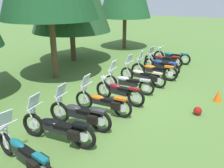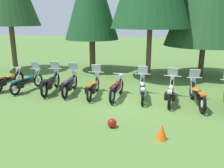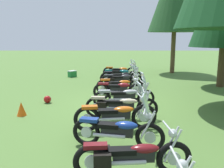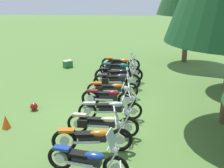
{
  "view_description": "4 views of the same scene",
  "coord_description": "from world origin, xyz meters",
  "px_view_note": "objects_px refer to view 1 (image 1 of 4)",
  "views": [
    {
      "loc": [
        -8.36,
        -4.18,
        4.04
      ],
      "look_at": [
        -0.97,
        0.03,
        0.88
      ],
      "focal_mm": 38.86,
      "sensor_mm": 36.0,
      "label": 1
    },
    {
      "loc": [
        1.42,
        -9.82,
        3.37
      ],
      "look_at": [
        -0.79,
        -0.17,
        0.67
      ],
      "focal_mm": 37.5,
      "sensor_mm": 36.0,
      "label": 2
    },
    {
      "loc": [
        9.26,
        -0.36,
        2.62
      ],
      "look_at": [
        -0.59,
        -0.38,
        0.7
      ],
      "focal_mm": 38.28,
      "sensor_mm": 36.0,
      "label": 3
    },
    {
      "loc": [
        10.48,
        0.91,
        4.7
      ],
      "look_at": [
        -1.02,
        0.03,
        0.88
      ],
      "focal_mm": 47.71,
      "sensor_mm": 36.0,
      "label": 4
    }
  ],
  "objects_px": {
    "motorcycle_5": "(119,92)",
    "motorcycle_7": "(143,75)",
    "motorcycle_1": "(24,153)",
    "motorcycle_10": "(164,60)",
    "dropped_helmet": "(198,111)",
    "motorcycle_4": "(103,102)",
    "motorcycle_8": "(153,70)",
    "motorcycle_2": "(58,128)",
    "motorcycle_6": "(127,82)",
    "motorcycle_3": "(80,114)",
    "motorcycle_11": "(171,56)",
    "motorcycle_9": "(161,65)",
    "traffic_cone": "(218,96)"
  },
  "relations": [
    {
      "from": "motorcycle_2",
      "to": "motorcycle_6",
      "type": "height_order",
      "value": "motorcycle_2"
    },
    {
      "from": "motorcycle_3",
      "to": "motorcycle_4",
      "type": "relative_size",
      "value": 1.0
    },
    {
      "from": "motorcycle_1",
      "to": "dropped_helmet",
      "type": "bearing_deg",
      "value": -112.34
    },
    {
      "from": "motorcycle_11",
      "to": "motorcycle_2",
      "type": "bearing_deg",
      "value": 88.9
    },
    {
      "from": "motorcycle_1",
      "to": "motorcycle_11",
      "type": "xyz_separation_m",
      "value": [
        11.34,
        -0.23,
        -0.03
      ]
    },
    {
      "from": "motorcycle_11",
      "to": "dropped_helmet",
      "type": "xyz_separation_m",
      "value": [
        -6.32,
        -2.87,
        -0.28
      ]
    },
    {
      "from": "motorcycle_9",
      "to": "motorcycle_10",
      "type": "relative_size",
      "value": 0.97
    },
    {
      "from": "motorcycle_9",
      "to": "dropped_helmet",
      "type": "height_order",
      "value": "motorcycle_9"
    },
    {
      "from": "motorcycle_8",
      "to": "motorcycle_9",
      "type": "relative_size",
      "value": 1.08
    },
    {
      "from": "motorcycle_10",
      "to": "traffic_cone",
      "type": "xyz_separation_m",
      "value": [
        -3.66,
        -3.45,
        -0.19
      ]
    },
    {
      "from": "motorcycle_5",
      "to": "traffic_cone",
      "type": "relative_size",
      "value": 4.6
    },
    {
      "from": "motorcycle_10",
      "to": "dropped_helmet",
      "type": "bearing_deg",
      "value": 115.06
    },
    {
      "from": "motorcycle_8",
      "to": "dropped_helmet",
      "type": "distance_m",
      "value": 4.04
    },
    {
      "from": "motorcycle_7",
      "to": "traffic_cone",
      "type": "height_order",
      "value": "motorcycle_7"
    },
    {
      "from": "motorcycle_1",
      "to": "motorcycle_10",
      "type": "xyz_separation_m",
      "value": [
        10.28,
        -0.11,
        -0.02
      ]
    },
    {
      "from": "motorcycle_5",
      "to": "motorcycle_7",
      "type": "distance_m",
      "value": 2.33
    },
    {
      "from": "motorcycle_4",
      "to": "dropped_helmet",
      "type": "xyz_separation_m",
      "value": [
        1.56,
        -2.97,
        -0.31
      ]
    },
    {
      "from": "motorcycle_1",
      "to": "motorcycle_2",
      "type": "relative_size",
      "value": 0.92
    },
    {
      "from": "motorcycle_5",
      "to": "motorcycle_10",
      "type": "relative_size",
      "value": 0.97
    },
    {
      "from": "motorcycle_2",
      "to": "motorcycle_9",
      "type": "height_order",
      "value": "motorcycle_2"
    },
    {
      "from": "motorcycle_1",
      "to": "motorcycle_3",
      "type": "bearing_deg",
      "value": -80.51
    },
    {
      "from": "motorcycle_7",
      "to": "motorcycle_9",
      "type": "relative_size",
      "value": 1.08
    },
    {
      "from": "motorcycle_2",
      "to": "motorcycle_4",
      "type": "xyz_separation_m",
      "value": [
        2.2,
        -0.16,
        -0.02
      ]
    },
    {
      "from": "motorcycle_5",
      "to": "motorcycle_11",
      "type": "xyz_separation_m",
      "value": [
        6.77,
        -0.07,
        -0.03
      ]
    },
    {
      "from": "motorcycle_2",
      "to": "motorcycle_8",
      "type": "height_order",
      "value": "motorcycle_2"
    },
    {
      "from": "motorcycle_2",
      "to": "motorcycle_10",
      "type": "distance_m",
      "value": 9.01
    },
    {
      "from": "motorcycle_1",
      "to": "motorcycle_3",
      "type": "relative_size",
      "value": 1.0
    },
    {
      "from": "dropped_helmet",
      "to": "motorcycle_7",
      "type": "bearing_deg",
      "value": 57.06
    },
    {
      "from": "motorcycle_8",
      "to": "motorcycle_6",
      "type": "bearing_deg",
      "value": 73.94
    },
    {
      "from": "dropped_helmet",
      "to": "motorcycle_10",
      "type": "bearing_deg",
      "value": 29.67
    },
    {
      "from": "motorcycle_5",
      "to": "motorcycle_10",
      "type": "xyz_separation_m",
      "value": [
        5.71,
        0.06,
        -0.03
      ]
    },
    {
      "from": "motorcycle_3",
      "to": "motorcycle_5",
      "type": "height_order",
      "value": "motorcycle_3"
    },
    {
      "from": "motorcycle_11",
      "to": "motorcycle_5",
      "type": "bearing_deg",
      "value": 89.82
    },
    {
      "from": "motorcycle_6",
      "to": "motorcycle_1",
      "type": "bearing_deg",
      "value": 84.29
    },
    {
      "from": "motorcycle_3",
      "to": "motorcycle_9",
      "type": "height_order",
      "value": "motorcycle_3"
    },
    {
      "from": "motorcycle_9",
      "to": "motorcycle_10",
      "type": "distance_m",
      "value": 1.22
    },
    {
      "from": "motorcycle_4",
      "to": "motorcycle_7",
      "type": "distance_m",
      "value": 3.44
    },
    {
      "from": "motorcycle_3",
      "to": "motorcycle_5",
      "type": "relative_size",
      "value": 1.03
    },
    {
      "from": "motorcycle_5",
      "to": "motorcycle_1",
      "type": "bearing_deg",
      "value": 90.87
    },
    {
      "from": "motorcycle_3",
      "to": "motorcycle_11",
      "type": "distance_m",
      "value": 9.09
    },
    {
      "from": "motorcycle_4",
      "to": "motorcycle_9",
      "type": "distance_m",
      "value": 5.62
    },
    {
      "from": "motorcycle_2",
      "to": "dropped_helmet",
      "type": "distance_m",
      "value": 4.9
    },
    {
      "from": "motorcycle_7",
      "to": "traffic_cone",
      "type": "bearing_deg",
      "value": 179.33
    },
    {
      "from": "motorcycle_4",
      "to": "dropped_helmet",
      "type": "height_order",
      "value": "motorcycle_4"
    },
    {
      "from": "motorcycle_9",
      "to": "traffic_cone",
      "type": "xyz_separation_m",
      "value": [
        -2.46,
        -3.25,
        -0.22
      ]
    },
    {
      "from": "motorcycle_7",
      "to": "motorcycle_8",
      "type": "xyz_separation_m",
      "value": [
        1.04,
        -0.13,
        0.02
      ]
    },
    {
      "from": "motorcycle_5",
      "to": "motorcycle_11",
      "type": "height_order",
      "value": "motorcycle_5"
    },
    {
      "from": "motorcycle_2",
      "to": "motorcycle_8",
      "type": "distance_m",
      "value": 6.68
    },
    {
      "from": "motorcycle_9",
      "to": "motorcycle_5",
      "type": "bearing_deg",
      "value": 99.96
    },
    {
      "from": "traffic_cone",
      "to": "motorcycle_6",
      "type": "bearing_deg",
      "value": 104.59
    }
  ]
}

